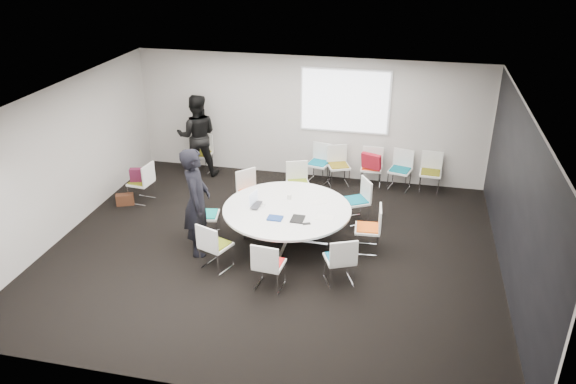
% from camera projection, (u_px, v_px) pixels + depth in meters
% --- Properties ---
extents(room_shell, '(8.08, 7.08, 2.88)m').
position_uv_depth(room_shell, '(277.00, 180.00, 9.61)').
color(room_shell, black).
rests_on(room_shell, ground).
extents(conference_table, '(2.33, 2.33, 0.73)m').
position_uv_depth(conference_table, '(287.00, 217.00, 10.21)').
color(conference_table, silver).
rests_on(conference_table, ground).
extents(projection_screen, '(1.90, 0.03, 1.35)m').
position_uv_depth(projection_screen, '(345.00, 101.00, 12.33)').
color(projection_screen, white).
rests_on(projection_screen, room_shell).
extents(chair_ring_a, '(0.48, 0.49, 0.88)m').
position_uv_depth(chair_ring_a, '(368.00, 237.00, 10.10)').
color(chair_ring_a, silver).
rests_on(chair_ring_a, ground).
extents(chair_ring_b, '(0.62, 0.62, 0.88)m').
position_uv_depth(chair_ring_b, '(356.00, 209.00, 11.11)').
color(chair_ring_b, silver).
rests_on(chair_ring_b, ground).
extents(chair_ring_c, '(0.59, 0.58, 0.88)m').
position_uv_depth(chair_ring_c, '(298.00, 191.00, 11.85)').
color(chair_ring_c, silver).
rests_on(chair_ring_c, ground).
extents(chair_ring_d, '(0.64, 0.64, 0.88)m').
position_uv_depth(chair_ring_d, '(251.00, 200.00, 11.46)').
color(chair_ring_d, silver).
rests_on(chair_ring_d, ground).
extents(chair_ring_e, '(0.53, 0.54, 0.88)m').
position_uv_depth(chair_ring_e, '(206.00, 223.00, 10.57)').
color(chair_ring_e, silver).
rests_on(chair_ring_e, ground).
extents(chair_ring_f, '(0.59, 0.58, 0.88)m').
position_uv_depth(chair_ring_f, '(216.00, 254.00, 9.57)').
color(chair_ring_f, silver).
rests_on(chair_ring_f, ground).
extents(chair_ring_g, '(0.50, 0.49, 0.88)m').
position_uv_depth(chair_ring_g, '(269.00, 273.00, 9.04)').
color(chair_ring_g, silver).
rests_on(chair_ring_g, ground).
extents(chair_ring_h, '(0.60, 0.60, 0.88)m').
position_uv_depth(chair_ring_h, '(339.00, 268.00, 9.18)').
color(chair_ring_h, silver).
rests_on(chair_ring_h, ground).
extents(chair_back_a, '(0.55, 0.55, 0.88)m').
position_uv_depth(chair_back_a, '(318.00, 170.00, 12.84)').
color(chair_back_a, silver).
rests_on(chair_back_a, ground).
extents(chair_back_b, '(0.59, 0.59, 0.88)m').
position_uv_depth(chair_back_b, '(338.00, 173.00, 12.71)').
color(chair_back_b, silver).
rests_on(chair_back_b, ground).
extents(chair_back_c, '(0.47, 0.45, 0.88)m').
position_uv_depth(chair_back_c, '(371.00, 175.00, 12.61)').
color(chair_back_c, silver).
rests_on(chair_back_c, ground).
extents(chair_back_d, '(0.56, 0.55, 0.88)m').
position_uv_depth(chair_back_d, '(399.00, 177.00, 12.48)').
color(chair_back_d, silver).
rests_on(chair_back_d, ground).
extents(chair_back_e, '(0.49, 0.48, 0.88)m').
position_uv_depth(chair_back_e, '(430.00, 180.00, 12.36)').
color(chair_back_e, silver).
rests_on(chair_back_e, ground).
extents(chair_spare_left, '(0.49, 0.50, 0.88)m').
position_uv_depth(chair_spare_left, '(142.00, 190.00, 11.90)').
color(chair_spare_left, silver).
rests_on(chair_spare_left, ground).
extents(chair_person_back, '(0.48, 0.47, 0.88)m').
position_uv_depth(chair_person_back, '(202.00, 161.00, 13.38)').
color(chair_person_back, silver).
rests_on(chair_person_back, ground).
extents(person_main, '(0.64, 0.82, 1.98)m').
position_uv_depth(person_main, '(197.00, 202.00, 9.78)').
color(person_main, black).
rests_on(person_main, ground).
extents(person_back, '(1.11, 0.97, 1.93)m').
position_uv_depth(person_back, '(197.00, 136.00, 12.94)').
color(person_back, black).
rests_on(person_back, ground).
extents(laptop, '(0.24, 0.36, 0.03)m').
position_uv_depth(laptop, '(259.00, 206.00, 10.18)').
color(laptop, '#333338').
rests_on(laptop, conference_table).
extents(laptop_lid, '(0.08, 0.30, 0.22)m').
position_uv_depth(laptop_lid, '(254.00, 198.00, 10.22)').
color(laptop_lid, silver).
rests_on(laptop_lid, conference_table).
extents(notebook_black, '(0.23, 0.30, 0.02)m').
position_uv_depth(notebook_black, '(298.00, 219.00, 9.74)').
color(notebook_black, black).
rests_on(notebook_black, conference_table).
extents(tablet_folio, '(0.26, 0.20, 0.03)m').
position_uv_depth(tablet_folio, '(275.00, 218.00, 9.76)').
color(tablet_folio, navy).
rests_on(tablet_folio, conference_table).
extents(papers_right, '(0.37, 0.34, 0.00)m').
position_uv_depth(papers_right, '(317.00, 202.00, 10.35)').
color(papers_right, white).
rests_on(papers_right, conference_table).
extents(papers_front, '(0.30, 0.22, 0.00)m').
position_uv_depth(papers_front, '(324.00, 217.00, 9.81)').
color(papers_front, white).
rests_on(papers_front, conference_table).
extents(cup, '(0.08, 0.08, 0.09)m').
position_uv_depth(cup, '(289.00, 197.00, 10.45)').
color(cup, white).
rests_on(cup, conference_table).
extents(phone, '(0.16, 0.12, 0.01)m').
position_uv_depth(phone, '(306.00, 224.00, 9.59)').
color(phone, black).
rests_on(phone, conference_table).
extents(maroon_bag, '(0.42, 0.24, 0.28)m').
position_uv_depth(maroon_bag, '(140.00, 175.00, 11.76)').
color(maroon_bag, '#551630').
rests_on(maroon_bag, chair_spare_left).
extents(brown_bag, '(0.39, 0.30, 0.24)m').
position_uv_depth(brown_bag, '(125.00, 199.00, 11.83)').
color(brown_bag, '#492717').
rests_on(brown_bag, ground).
extents(red_jacket, '(0.47, 0.31, 0.36)m').
position_uv_depth(red_jacket, '(371.00, 161.00, 12.23)').
color(red_jacket, maroon).
rests_on(red_jacket, chair_back_c).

